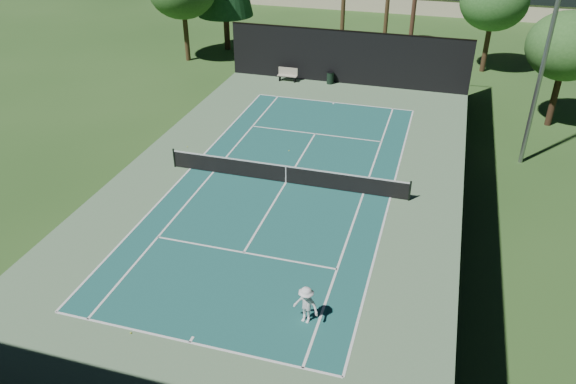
{
  "coord_description": "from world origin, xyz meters",
  "views": [
    {
      "loc": [
        7.33,
        -24.61,
        14.58
      ],
      "look_at": [
        1.0,
        -3.0,
        1.3
      ],
      "focal_mm": 35.0,
      "sensor_mm": 36.0,
      "label": 1
    }
  ],
  "objects_px": {
    "tennis_net": "(286,174)",
    "park_bench": "(288,74)",
    "trash_bin": "(330,78)",
    "player": "(306,305)",
    "tennis_ball_d": "(187,147)",
    "tennis_ball_b": "(287,172)",
    "tennis_ball_c": "(289,151)",
    "tennis_ball_a": "(131,333)"
  },
  "relations": [
    {
      "from": "tennis_ball_d",
      "to": "tennis_net",
      "type": "bearing_deg",
      "value": -19.72
    },
    {
      "from": "tennis_net",
      "to": "player",
      "type": "bearing_deg",
      "value": -69.43
    },
    {
      "from": "player",
      "to": "tennis_ball_b",
      "type": "height_order",
      "value": "player"
    },
    {
      "from": "tennis_net",
      "to": "park_bench",
      "type": "relative_size",
      "value": 8.6
    },
    {
      "from": "tennis_ball_a",
      "to": "tennis_ball_d",
      "type": "relative_size",
      "value": 1.06
    },
    {
      "from": "tennis_net",
      "to": "tennis_ball_a",
      "type": "bearing_deg",
      "value": -100.37
    },
    {
      "from": "tennis_net",
      "to": "tennis_ball_c",
      "type": "height_order",
      "value": "tennis_net"
    },
    {
      "from": "tennis_ball_a",
      "to": "player",
      "type": "bearing_deg",
      "value": 22.1
    },
    {
      "from": "park_bench",
      "to": "trash_bin",
      "type": "relative_size",
      "value": 1.59
    },
    {
      "from": "tennis_net",
      "to": "tennis_ball_d",
      "type": "xyz_separation_m",
      "value": [
        -6.81,
        2.44,
        -0.53
      ]
    },
    {
      "from": "player",
      "to": "tennis_ball_d",
      "type": "distance_m",
      "value": 16.03
    },
    {
      "from": "player",
      "to": "tennis_ball_b",
      "type": "distance_m",
      "value": 11.54
    },
    {
      "from": "player",
      "to": "park_bench",
      "type": "distance_m",
      "value": 26.27
    },
    {
      "from": "tennis_ball_c",
      "to": "trash_bin",
      "type": "bearing_deg",
      "value": 91.12
    },
    {
      "from": "trash_bin",
      "to": "tennis_ball_a",
      "type": "bearing_deg",
      "value": -92.23
    },
    {
      "from": "tennis_net",
      "to": "trash_bin",
      "type": "relative_size",
      "value": 13.65
    },
    {
      "from": "tennis_ball_b",
      "to": "tennis_ball_d",
      "type": "height_order",
      "value": "tennis_ball_b"
    },
    {
      "from": "tennis_ball_d",
      "to": "trash_bin",
      "type": "height_order",
      "value": "trash_bin"
    },
    {
      "from": "player",
      "to": "trash_bin",
      "type": "bearing_deg",
      "value": 114.52
    },
    {
      "from": "trash_bin",
      "to": "tennis_ball_c",
      "type": "bearing_deg",
      "value": -88.88
    },
    {
      "from": "tennis_ball_a",
      "to": "trash_bin",
      "type": "bearing_deg",
      "value": 87.77
    },
    {
      "from": "trash_bin",
      "to": "player",
      "type": "bearing_deg",
      "value": -79.35
    },
    {
      "from": "tennis_ball_a",
      "to": "tennis_ball_b",
      "type": "xyz_separation_m",
      "value": [
        1.96,
        13.22,
        0.0
      ]
    },
    {
      "from": "tennis_ball_a",
      "to": "trash_bin",
      "type": "distance_m",
      "value": 27.72
    },
    {
      "from": "tennis_ball_a",
      "to": "tennis_net",
      "type": "bearing_deg",
      "value": 79.63
    },
    {
      "from": "park_bench",
      "to": "tennis_ball_a",
      "type": "bearing_deg",
      "value": -85.43
    },
    {
      "from": "trash_bin",
      "to": "tennis_ball_d",
      "type": "bearing_deg",
      "value": -113.29
    },
    {
      "from": "tennis_net",
      "to": "park_bench",
      "type": "xyz_separation_m",
      "value": [
        -4.4,
        15.32,
        -0.01
      ]
    },
    {
      "from": "tennis_ball_d",
      "to": "park_bench",
      "type": "xyz_separation_m",
      "value": [
        2.41,
        12.88,
        0.52
      ]
    },
    {
      "from": "trash_bin",
      "to": "park_bench",
      "type": "bearing_deg",
      "value": -174.55
    },
    {
      "from": "tennis_net",
      "to": "tennis_ball_d",
      "type": "bearing_deg",
      "value": 160.28
    },
    {
      "from": "tennis_ball_b",
      "to": "park_bench",
      "type": "relative_size",
      "value": 0.05
    },
    {
      "from": "tennis_ball_a",
      "to": "park_bench",
      "type": "bearing_deg",
      "value": 94.57
    },
    {
      "from": "tennis_ball_c",
      "to": "tennis_ball_d",
      "type": "xyz_separation_m",
      "value": [
        -5.92,
        -1.2,
        0.0
      ]
    },
    {
      "from": "park_bench",
      "to": "tennis_ball_c",
      "type": "bearing_deg",
      "value": -73.3
    },
    {
      "from": "tennis_net",
      "to": "tennis_ball_b",
      "type": "height_order",
      "value": "tennis_net"
    },
    {
      "from": "tennis_ball_d",
      "to": "trash_bin",
      "type": "xyz_separation_m",
      "value": [
        5.68,
        13.19,
        0.45
      ]
    },
    {
      "from": "player",
      "to": "tennis_ball_d",
      "type": "xyz_separation_m",
      "value": [
        -10.44,
        12.13,
        -0.75
      ]
    },
    {
      "from": "tennis_ball_a",
      "to": "tennis_ball_c",
      "type": "relative_size",
      "value": 1.07
    },
    {
      "from": "tennis_ball_b",
      "to": "trash_bin",
      "type": "xyz_separation_m",
      "value": [
        -0.88,
        14.48,
        0.44
      ]
    },
    {
      "from": "tennis_ball_b",
      "to": "park_bench",
      "type": "distance_m",
      "value": 14.77
    },
    {
      "from": "tennis_net",
      "to": "tennis_ball_b",
      "type": "xyz_separation_m",
      "value": [
        -0.25,
        1.15,
        -0.52
      ]
    }
  ]
}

